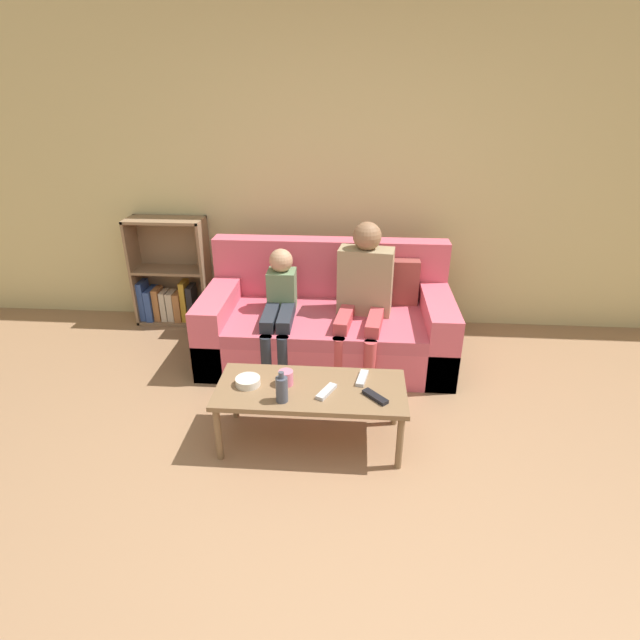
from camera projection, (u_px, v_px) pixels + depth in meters
ground_plane at (316, 559)px, 2.31m from camera, size 22.00×22.00×0.00m
wall_back at (342, 176)px, 4.15m from camera, size 12.00×0.06×2.60m
couch at (328, 323)px, 3.95m from camera, size 1.90×0.94×0.87m
bookshelf at (171, 282)px, 4.51m from camera, size 0.66×0.28×0.96m
coffee_table at (311, 393)px, 2.94m from camera, size 1.11×0.49×0.38m
person_adult at (364, 287)px, 3.70m from camera, size 0.44×0.68×1.10m
person_child at (280, 304)px, 3.74m from camera, size 0.23×0.64×0.88m
cup_near at (286, 378)px, 2.93m from camera, size 0.09×0.09×0.09m
tv_remote_0 at (375, 397)px, 2.81m from camera, size 0.15×0.16×0.02m
tv_remote_1 at (326, 392)px, 2.86m from camera, size 0.12×0.17×0.02m
tv_remote_2 at (362, 378)px, 2.99m from camera, size 0.08×0.18×0.02m
snack_bowl at (248, 381)px, 2.94m from camera, size 0.15×0.15×0.05m
bottle at (282, 389)px, 2.76m from camera, size 0.07×0.07×0.19m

